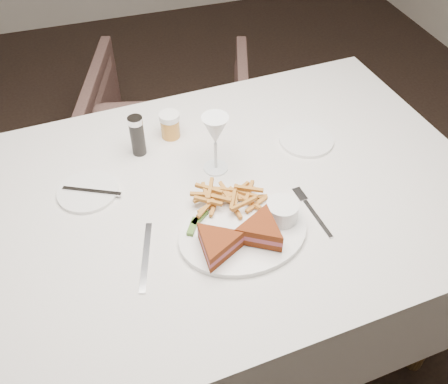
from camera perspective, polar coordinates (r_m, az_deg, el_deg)
The scene contains 4 objects.
ground at distance 2.01m, azimuth -13.00°, elevation -13.83°, with size 5.00×5.00×0.00m, color black.
table at distance 1.61m, azimuth -0.56°, elevation -9.58°, with size 1.43×0.96×0.75m, color silver.
chair_far at distance 2.24m, azimuth -5.95°, elevation 7.69°, with size 0.66×0.62×0.68m, color #4C342E.
table_setting at distance 1.26m, azimuth 0.25°, elevation -0.66°, with size 0.80×0.63×0.18m.
Camera 1 is at (0.11, -1.10, 1.68)m, focal length 40.00 mm.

